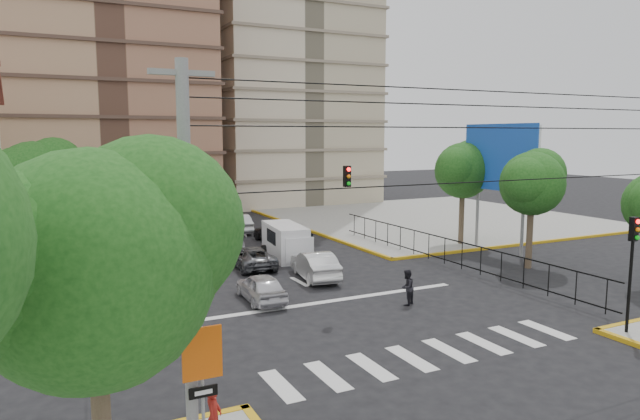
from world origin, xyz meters
TOP-DOWN VIEW (x-y plane):
  - ground at (0.00, 0.00)m, footprint 160.00×160.00m
  - sidewalk_ne at (20.00, 20.00)m, footprint 26.00×26.00m
  - crosswalk_stripes at (0.00, -6.00)m, footprint 12.00×2.40m
  - stop_line at (0.00, 1.20)m, footprint 13.00×0.40m
  - park_fence at (9.00, 4.50)m, footprint 0.10×22.50m
  - billboard at (14.45, 6.00)m, footprint 0.36×6.20m
  - tree_sw_near at (-10.90, -9.99)m, footprint 5.63×4.60m
  - tree_park_a at (13.08, 2.01)m, footprint 4.41×3.60m
  - tree_park_c at (14.09, 9.01)m, footprint 4.65×3.80m
  - tree_tudor at (-11.90, 16.01)m, footprint 5.39×4.40m
  - traffic_light_se at (7.80, -7.80)m, footprint 0.28×0.22m
  - traffic_light_nw at (-7.80, 7.80)m, footprint 0.28×0.22m
  - traffic_light_hanging at (0.00, -2.04)m, footprint 18.00×9.12m
  - utility_pole_sw at (-9.00, -9.00)m, footprint 1.40×0.28m
  - district_sign at (-8.80, -9.24)m, footprint 0.90×0.12m
  - van_right_lane at (1.60, 10.41)m, footprint 2.30×4.79m
  - van_left_lane at (-3.39, 19.71)m, footprint 2.57×5.37m
  - car_silver_front_left at (-2.99, 2.63)m, footprint 1.69×3.89m
  - car_white_front_right at (1.00, 5.22)m, footprint 2.20×4.65m
  - car_grey_mid_left at (-1.16, 9.09)m, footprint 2.32×4.56m
  - car_silver_rear_left at (-1.35, 14.43)m, footprint 2.12×5.08m
  - car_darkgrey_mid_right at (3.07, 15.68)m, footprint 2.36×4.69m
  - car_white_rear_right at (1.86, 20.75)m, footprint 1.93×4.53m
  - pedestrian_sw_corner at (-8.45, -8.77)m, footprint 0.60×0.68m
  - pedestrian_crosswalk at (2.63, -0.83)m, footprint 0.99×0.93m

SIDE VIEW (x-z plane):
  - ground at x=0.00m, z-range 0.00..0.00m
  - park_fence at x=9.00m, z-range -0.83..0.83m
  - crosswalk_stripes at x=0.00m, z-range 0.00..0.01m
  - stop_line at x=0.00m, z-range 0.00..0.01m
  - sidewalk_ne at x=20.00m, z-range 0.00..0.15m
  - car_grey_mid_left at x=-1.16m, z-range 0.00..1.23m
  - car_silver_front_left at x=-2.99m, z-range 0.00..1.31m
  - car_white_rear_right at x=1.86m, z-range 0.00..1.45m
  - car_silver_rear_left at x=-1.35m, z-range 0.00..1.47m
  - car_white_front_right at x=1.00m, z-range 0.00..1.47m
  - car_darkgrey_mid_right at x=3.07m, z-range 0.00..1.53m
  - pedestrian_crosswalk at x=2.63m, z-range 0.00..1.61m
  - pedestrian_sw_corner at x=-8.45m, z-range 0.15..1.71m
  - van_right_lane at x=1.60m, z-range -0.03..2.05m
  - van_left_lane at x=-3.39m, z-range -0.03..2.30m
  - district_sign at x=-8.80m, z-range 0.85..4.05m
  - traffic_light_se at x=7.80m, z-range 0.91..5.31m
  - traffic_light_nw at x=-7.80m, z-range 0.91..5.31m
  - utility_pole_sw at x=-9.00m, z-range 0.27..9.27m
  - tree_park_a at x=13.08m, z-range 1.60..8.42m
  - tree_tudor at x=-11.90m, z-range 1.50..8.93m
  - tree_sw_near at x=-10.90m, z-range 1.48..9.06m
  - tree_park_c at x=14.09m, z-range 1.71..8.96m
  - traffic_light_hanging at x=0.00m, z-range 5.44..6.36m
  - billboard at x=14.45m, z-range 1.95..10.05m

